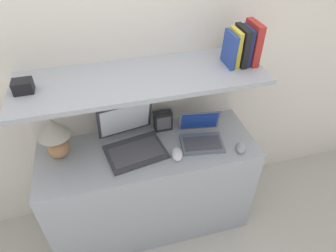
# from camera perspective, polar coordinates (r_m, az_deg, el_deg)

# --- Properties ---
(ground_plane) EXTENTS (12.00, 12.00, 0.00)m
(ground_plane) POSITION_cam_1_polar(r_m,az_deg,el_deg) (2.37, -1.61, -22.08)
(ground_plane) COLOR #B2AD9E
(wall_back) EXTENTS (6.00, 0.05, 2.40)m
(wall_back) POSITION_cam_1_polar(r_m,az_deg,el_deg) (1.90, -6.40, 11.55)
(wall_back) COLOR silver
(wall_back) RESTS_ON ground_plane
(desk) EXTENTS (1.38, 0.50, 0.77)m
(desk) POSITION_cam_1_polar(r_m,az_deg,el_deg) (2.19, -3.38, -11.65)
(desk) COLOR #999EA3
(desk) RESTS_ON ground_plane
(back_riser) EXTENTS (1.38, 0.04, 1.23)m
(back_riser) POSITION_cam_1_polar(r_m,az_deg,el_deg) (2.20, -5.11, -2.52)
(back_riser) COLOR silver
(back_riser) RESTS_ON ground_plane
(shelf) EXTENTS (1.38, 0.45, 0.03)m
(shelf) POSITION_cam_1_polar(r_m,az_deg,el_deg) (1.66, -5.00, 9.01)
(shelf) COLOR #999EA3
(shelf) RESTS_ON back_riser
(table_lamp) EXTENTS (0.19, 0.19, 0.28)m
(table_lamp) POSITION_cam_1_polar(r_m,az_deg,el_deg) (1.86, -20.87, -1.47)
(table_lamp) COLOR #B27A4C
(table_lamp) RESTS_ON desk
(laptop_large) EXTENTS (0.41, 0.39, 0.28)m
(laptop_large) POSITION_cam_1_polar(r_m,az_deg,el_deg) (1.88, -6.86, -2.74)
(laptop_large) COLOR #333338
(laptop_large) RESTS_ON desk
(laptop_small) EXTENTS (0.30, 0.28, 0.19)m
(laptop_small) POSITION_cam_1_polar(r_m,az_deg,el_deg) (1.94, 6.32, -1.92)
(laptop_small) COLOR slate
(laptop_small) RESTS_ON desk
(computer_mouse) EXTENTS (0.09, 0.12, 0.04)m
(computer_mouse) POSITION_cam_1_polar(r_m,az_deg,el_deg) (1.84, 1.75, -5.40)
(computer_mouse) COLOR white
(computer_mouse) RESTS_ON desk
(second_mouse) EXTENTS (0.10, 0.12, 0.04)m
(second_mouse) POSITION_cam_1_polar(r_m,az_deg,el_deg) (1.93, 13.71, -4.00)
(second_mouse) COLOR #99999E
(second_mouse) RESTS_ON desk
(router_box) EXTENTS (0.12, 0.06, 0.14)m
(router_box) POSITION_cam_1_polar(r_m,az_deg,el_deg) (2.00, -0.96, 1.01)
(router_box) COLOR black
(router_box) RESTS_ON desk
(book_red) EXTENTS (0.04, 0.16, 0.24)m
(book_red) POSITION_cam_1_polar(r_m,az_deg,el_deg) (1.81, 15.79, 14.99)
(book_red) COLOR #A82823
(book_red) RESTS_ON shelf
(book_navy) EXTENTS (0.02, 0.13, 0.21)m
(book_navy) POSITION_cam_1_polar(r_m,az_deg,el_deg) (1.79, 14.71, 14.60)
(book_navy) COLOR navy
(book_navy) RESTS_ON shelf
(book_black) EXTENTS (0.03, 0.15, 0.21)m
(book_black) POSITION_cam_1_polar(r_m,az_deg,el_deg) (1.78, 13.76, 14.59)
(book_black) COLOR black
(book_black) RESTS_ON shelf
(book_yellow) EXTENTS (0.03, 0.13, 0.20)m
(book_yellow) POSITION_cam_1_polar(r_m,az_deg,el_deg) (1.76, 12.61, 14.37)
(book_yellow) COLOR gold
(book_yellow) RESTS_ON shelf
(book_blue) EXTENTS (0.03, 0.15, 0.19)m
(book_blue) POSITION_cam_1_polar(r_m,az_deg,el_deg) (1.75, 11.65, 14.09)
(book_blue) COLOR #284293
(book_blue) RESTS_ON shelf
(shelf_gadget) EXTENTS (0.10, 0.08, 0.07)m
(shelf_gadget) POSITION_cam_1_polar(r_m,az_deg,el_deg) (1.66, -25.92, 6.82)
(shelf_gadget) COLOR black
(shelf_gadget) RESTS_ON shelf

